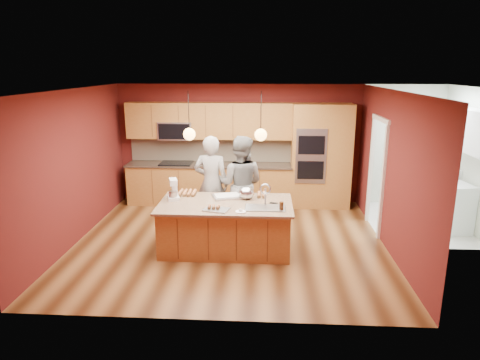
# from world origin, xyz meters

# --- Properties ---
(floor) EXTENTS (5.50, 5.50, 0.00)m
(floor) POSITION_xyz_m (0.00, 0.00, 0.00)
(floor) COLOR #44250F
(floor) RESTS_ON ground
(ceiling) EXTENTS (5.50, 5.50, 0.00)m
(ceiling) POSITION_xyz_m (0.00, 0.00, 2.70)
(ceiling) COLOR white
(ceiling) RESTS_ON ground
(wall_back) EXTENTS (5.50, 0.00, 5.50)m
(wall_back) POSITION_xyz_m (0.00, 2.50, 1.35)
(wall_back) COLOR #531614
(wall_back) RESTS_ON ground
(wall_front) EXTENTS (5.50, 0.00, 5.50)m
(wall_front) POSITION_xyz_m (0.00, -2.50, 1.35)
(wall_front) COLOR #531614
(wall_front) RESTS_ON ground
(wall_left) EXTENTS (0.00, 5.00, 5.00)m
(wall_left) POSITION_xyz_m (-2.75, 0.00, 1.35)
(wall_left) COLOR #531614
(wall_left) RESTS_ON ground
(wall_right) EXTENTS (0.00, 5.00, 5.00)m
(wall_right) POSITION_xyz_m (2.75, 0.00, 1.35)
(wall_right) COLOR #531614
(wall_right) RESTS_ON ground
(cabinet_run) EXTENTS (3.74, 0.64, 2.30)m
(cabinet_run) POSITION_xyz_m (-0.68, 2.25, 0.98)
(cabinet_run) COLOR #9A5C24
(cabinet_run) RESTS_ON floor
(oven_column) EXTENTS (1.30, 0.62, 2.30)m
(oven_column) POSITION_xyz_m (1.85, 2.19, 1.15)
(oven_column) COLOR #9A5C24
(oven_column) RESTS_ON floor
(doorway_trim) EXTENTS (0.08, 1.11, 2.20)m
(doorway_trim) POSITION_xyz_m (2.73, 0.80, 1.05)
(doorway_trim) COLOR silver
(doorway_trim) RESTS_ON wall_right
(laundry_room) EXTENTS (2.60, 2.70, 2.70)m
(laundry_room) POSITION_xyz_m (4.35, 1.20, 1.95)
(laundry_room) COLOR silver
(laundry_room) RESTS_ON ground
(pendant_left) EXTENTS (0.20, 0.20, 0.80)m
(pendant_left) POSITION_xyz_m (-0.63, -0.31, 2.00)
(pendant_left) COLOR black
(pendant_left) RESTS_ON ceiling
(pendant_right) EXTENTS (0.20, 0.20, 0.80)m
(pendant_right) POSITION_xyz_m (0.54, -0.31, 2.00)
(pendant_right) COLOR black
(pendant_right) RESTS_ON ceiling
(island) EXTENTS (2.25, 1.27, 1.21)m
(island) POSITION_xyz_m (-0.03, -0.31, 0.43)
(island) COLOR #9A5C24
(island) RESTS_ON floor
(person_left) EXTENTS (0.72, 0.52, 1.84)m
(person_left) POSITION_xyz_m (-0.39, 0.58, 0.92)
(person_left) COLOR black
(person_left) RESTS_ON floor
(person_right) EXTENTS (0.99, 0.83, 1.84)m
(person_right) POSITION_xyz_m (0.16, 0.58, 0.92)
(person_right) COLOR gray
(person_right) RESTS_ON floor
(stand_mixer) EXTENTS (0.26, 0.30, 0.36)m
(stand_mixer) POSITION_xyz_m (-0.96, -0.15, 0.99)
(stand_mixer) COLOR white
(stand_mixer) RESTS_ON island
(sheet_cake) EXTENTS (0.58, 0.50, 0.05)m
(sheet_cake) POSITION_xyz_m (-0.04, 0.01, 0.85)
(sheet_cake) COLOR silver
(sheet_cake) RESTS_ON island
(cooling_rack) EXTENTS (0.45, 0.37, 0.02)m
(cooling_rack) POSITION_xyz_m (-0.16, -0.68, 0.84)
(cooling_rack) COLOR #A0A3A7
(cooling_rack) RESTS_ON island
(mixing_bowl) EXTENTS (0.27, 0.27, 0.23)m
(mixing_bowl) POSITION_xyz_m (0.30, -0.05, 0.94)
(mixing_bowl) COLOR silver
(mixing_bowl) RESTS_ON island
(plate) EXTENTS (0.17, 0.17, 0.01)m
(plate) POSITION_xyz_m (0.24, -0.76, 0.84)
(plate) COLOR white
(plate) RESTS_ON island
(tumbler) EXTENTS (0.07, 0.07, 0.13)m
(tumbler) POSITION_xyz_m (0.89, -0.61, 0.90)
(tumbler) COLOR #361C0B
(tumbler) RESTS_ON island
(phone) EXTENTS (0.15, 0.11, 0.01)m
(phone) POSITION_xyz_m (0.77, -0.28, 0.84)
(phone) COLOR black
(phone) RESTS_ON island
(cupcakes_left) EXTENTS (0.33, 0.33, 0.07)m
(cupcakes_left) POSITION_xyz_m (-0.77, 0.13, 0.87)
(cupcakes_left) COLOR #C37948
(cupcakes_left) RESTS_ON island
(cupcakes_rack) EXTENTS (0.21, 0.14, 0.06)m
(cupcakes_rack) POSITION_xyz_m (-0.20, -0.67, 0.88)
(cupcakes_rack) COLOR #C37948
(cupcakes_rack) RESTS_ON island
(cupcakes_right) EXTENTS (0.17, 0.26, 0.08)m
(cupcakes_right) POSITION_xyz_m (0.56, 0.09, 0.87)
(cupcakes_right) COLOR #C37948
(cupcakes_right) RESTS_ON island
(washer) EXTENTS (0.68, 0.69, 0.93)m
(washer) POSITION_xyz_m (4.21, 0.78, 0.46)
(washer) COLOR white
(washer) RESTS_ON floor
(dryer) EXTENTS (0.80, 0.81, 1.07)m
(dryer) POSITION_xyz_m (4.21, 1.60, 0.53)
(dryer) COLOR white
(dryer) RESTS_ON floor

